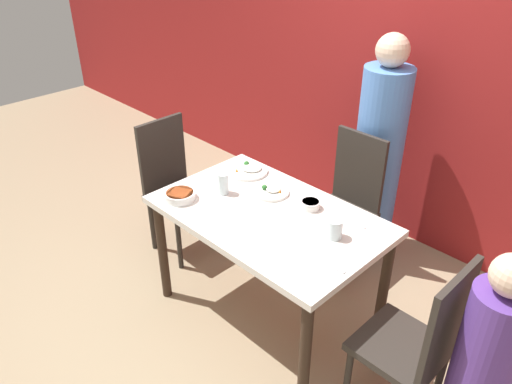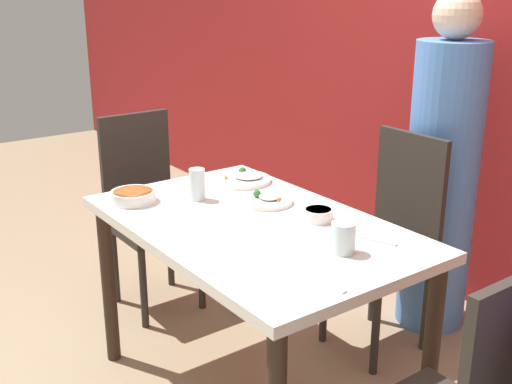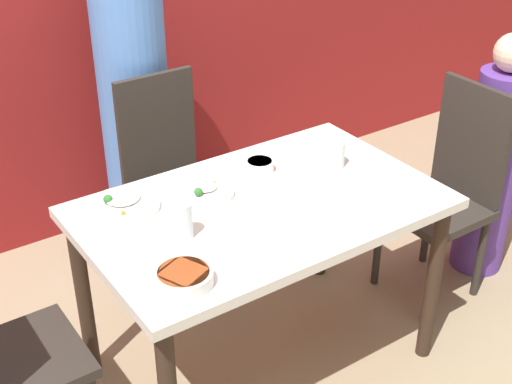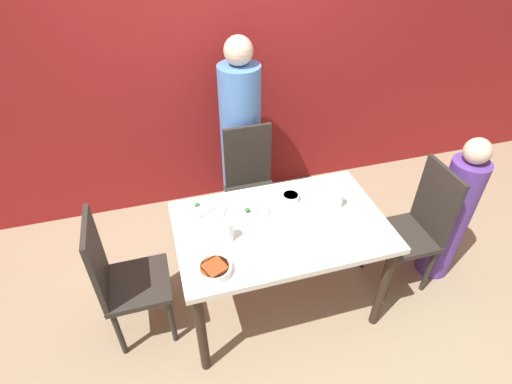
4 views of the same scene
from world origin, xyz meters
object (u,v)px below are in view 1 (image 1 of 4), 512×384
Objects in this scene: glass_water_tall at (335,229)px; plate_rice_adult at (271,191)px; person_child at (479,375)px; chair_adult_spot at (347,201)px; person_adult at (378,158)px; bowl_curry at (180,195)px; chair_child_spot at (417,343)px.

plate_rice_adult is at bearing 170.37° from glass_water_tall.
person_child is 5.43× the size of plate_rice_adult.
chair_adult_spot is 0.66m from plate_rice_adult.
person_adult reaches higher than plate_rice_adult.
bowl_curry is 0.55m from plate_rice_adult.
chair_adult_spot is 9.38× the size of glass_water_tall.
person_adult reaches higher than person_child.
chair_adult_spot is 1.00× the size of chair_child_spot.
glass_water_tall is at bearing -68.95° from person_adult.
glass_water_tall reaches higher than bowl_curry.
chair_child_spot is at bearing 8.82° from bowl_curry.
chair_child_spot is 0.68m from glass_water_tall.
chair_child_spot is at bearing -10.08° from plate_rice_adult.
chair_adult_spot is at bearing 119.71° from glass_water_tall.
bowl_curry is (-1.48, -0.23, 0.27)m from chair_child_spot.
person_child is at bearing -41.36° from person_adult.
chair_adult_spot is 0.62× the size of person_adult.
glass_water_tall is at bearing 172.88° from person_child.
glass_water_tall is (0.39, -0.68, 0.30)m from chair_adult_spot.
person_child is 0.93m from glass_water_tall.
person_child is at bearing 90.00° from chair_child_spot.
person_child is at bearing -8.08° from plate_rice_adult.
chair_adult_spot is 0.84m from glass_water_tall.
person_child is (0.29, 0.00, 0.03)m from chair_child_spot.
person_adult is 0.93m from plate_rice_adult.
chair_adult_spot is at bearing 148.12° from person_child.
chair_adult_spot reaches higher than plate_rice_adult.
chair_child_spot is 4.55× the size of plate_rice_adult.
person_child reaches higher than glass_water_tall.
person_adult is 8.70× the size of bowl_curry.
bowl_curry is at bearing -158.89° from glass_water_tall.
person_child is (1.27, -0.79, 0.03)m from chair_adult_spot.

